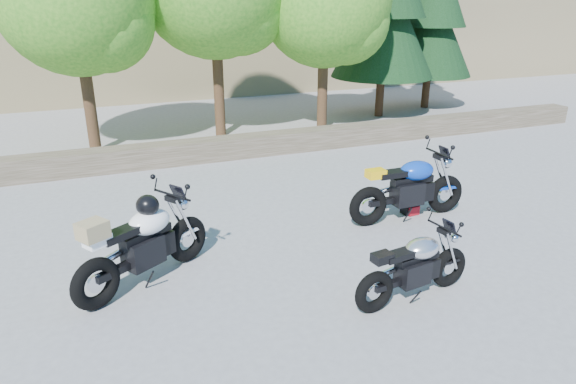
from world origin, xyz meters
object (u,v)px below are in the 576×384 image
object	(u,v)px
white_bike	(143,242)
blue_bike	(409,189)
silver_bike	(415,268)
backpack	(410,204)

from	to	relation	value
white_bike	blue_bike	world-z (taller)	white_bike
silver_bike	blue_bike	distance (m)	2.57
silver_bike	white_bike	world-z (taller)	white_bike
backpack	silver_bike	bearing A→B (deg)	-129.56
blue_bike	silver_bike	bearing A→B (deg)	-122.27
blue_bike	backpack	size ratio (longest dim) A/B	5.90
silver_bike	white_bike	bearing A→B (deg)	144.49
silver_bike	blue_bike	world-z (taller)	blue_bike
silver_bike	backpack	distance (m)	2.81
blue_bike	backpack	distance (m)	0.43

